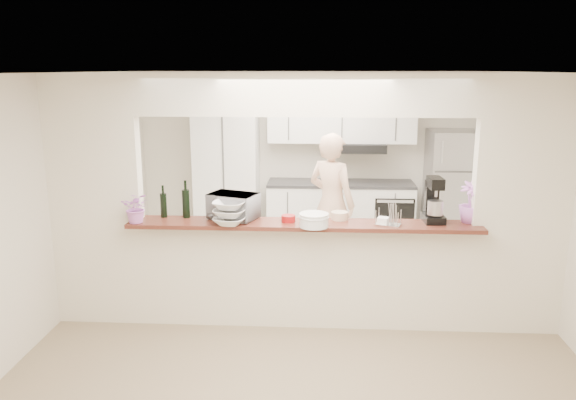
# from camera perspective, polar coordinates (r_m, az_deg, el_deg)

# --- Properties ---
(floor) EXTENTS (6.00, 6.00, 0.00)m
(floor) POSITION_cam_1_polar(r_m,az_deg,el_deg) (5.85, 1.55, -12.50)
(floor) COLOR gray
(floor) RESTS_ON ground
(tile_overlay) EXTENTS (5.00, 2.90, 0.01)m
(tile_overlay) POSITION_cam_1_polar(r_m,az_deg,el_deg) (7.27, 1.94, -7.17)
(tile_overlay) COLOR silver
(tile_overlay) RESTS_ON floor
(partition) EXTENTS (5.00, 0.15, 2.50)m
(partition) POSITION_cam_1_polar(r_m,az_deg,el_deg) (5.37, 1.65, 1.89)
(partition) COLOR white
(partition) RESTS_ON floor
(bar_counter) EXTENTS (3.40, 0.38, 1.09)m
(bar_counter) POSITION_cam_1_polar(r_m,az_deg,el_deg) (5.62, 1.58, -7.23)
(bar_counter) COLOR white
(bar_counter) RESTS_ON floor
(kitchen_cabinets) EXTENTS (3.15, 0.62, 2.25)m
(kitchen_cabinets) POSITION_cam_1_polar(r_m,az_deg,el_deg) (8.15, 0.89, 2.15)
(kitchen_cabinets) COLOR silver
(kitchen_cabinets) RESTS_ON floor
(refrigerator) EXTENTS (0.75, 0.70, 1.70)m
(refrigerator) POSITION_cam_1_polar(r_m,az_deg,el_deg) (8.32, 16.45, 0.95)
(refrigerator) COLOR #A09FA4
(refrigerator) RESTS_ON floor
(flower_left) EXTENTS (0.29, 0.26, 0.30)m
(flower_left) POSITION_cam_1_polar(r_m,az_deg,el_deg) (5.56, -15.13, -0.75)
(flower_left) COLOR #DD75CA
(flower_left) RESTS_ON bar_counter
(wine_bottle_a) EXTENTS (0.06, 0.06, 0.32)m
(wine_bottle_a) POSITION_cam_1_polar(r_m,az_deg,el_deg) (5.71, -12.53, -0.47)
(wine_bottle_a) COLOR black
(wine_bottle_a) RESTS_ON bar_counter
(wine_bottle_b) EXTENTS (0.08, 0.08, 0.38)m
(wine_bottle_b) POSITION_cam_1_polar(r_m,az_deg,el_deg) (5.65, -10.32, -0.31)
(wine_bottle_b) COLOR black
(wine_bottle_b) RESTS_ON bar_counter
(toaster_oven) EXTENTS (0.54, 0.45, 0.25)m
(toaster_oven) POSITION_cam_1_polar(r_m,az_deg,el_deg) (5.54, -5.60, -0.63)
(toaster_oven) COLOR #ACABB0
(toaster_oven) RESTS_ON bar_counter
(serving_bowls) EXTENTS (0.35, 0.35, 0.22)m
(serving_bowls) POSITION_cam_1_polar(r_m,az_deg,el_deg) (5.34, -5.96, -1.35)
(serving_bowls) COLOR white
(serving_bowls) RESTS_ON bar_counter
(plate_stack_a) EXTENTS (0.28, 0.28, 0.13)m
(plate_stack_a) POSITION_cam_1_polar(r_m,az_deg,el_deg) (5.26, 2.65, -2.04)
(plate_stack_a) COLOR white
(plate_stack_a) RESTS_ON bar_counter
(plate_stack_b) EXTENTS (0.28, 0.28, 0.10)m
(plate_stack_b) POSITION_cam_1_polar(r_m,az_deg,el_deg) (5.27, 2.65, -2.19)
(plate_stack_b) COLOR white
(plate_stack_b) RESTS_ON bar_counter
(red_bowl) EXTENTS (0.14, 0.14, 0.06)m
(red_bowl) POSITION_cam_1_polar(r_m,az_deg,el_deg) (5.43, 0.03, -1.89)
(red_bowl) COLOR maroon
(red_bowl) RESTS_ON bar_counter
(tan_bowl) EXTENTS (0.16, 0.16, 0.08)m
(tan_bowl) POSITION_cam_1_polar(r_m,az_deg,el_deg) (5.53, 5.27, -1.59)
(tan_bowl) COLOR beige
(tan_bowl) RESTS_ON bar_counter
(utensil_caddy) EXTENTS (0.27, 0.21, 0.22)m
(utensil_caddy) POSITION_cam_1_polar(r_m,az_deg,el_deg) (5.37, 10.15, -1.61)
(utensil_caddy) COLOR silver
(utensil_caddy) RESTS_ON bar_counter
(stand_mixer) EXTENTS (0.20, 0.31, 0.44)m
(stand_mixer) POSITION_cam_1_polar(r_m,az_deg,el_deg) (5.59, 14.57, -0.16)
(stand_mixer) COLOR black
(stand_mixer) RESTS_ON bar_counter
(flower_right) EXTENTS (0.28, 0.28, 0.40)m
(flower_right) POSITION_cam_1_polar(r_m,az_deg,el_deg) (5.65, 18.09, -0.19)
(flower_right) COLOR #C26AC6
(flower_right) RESTS_ON bar_counter
(person) EXTENTS (0.77, 0.71, 1.77)m
(person) POSITION_cam_1_polar(r_m,az_deg,el_deg) (7.04, 4.44, -0.41)
(person) COLOR #E0B091
(person) RESTS_ON floor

